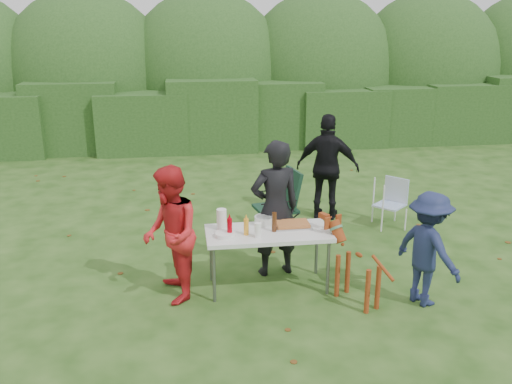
{
  "coord_description": "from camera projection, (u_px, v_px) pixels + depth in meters",
  "views": [
    {
      "loc": [
        -0.78,
        -5.76,
        3.16
      ],
      "look_at": [
        0.16,
        0.97,
        1.0
      ],
      "focal_mm": 38.0,
      "sensor_mm": 36.0,
      "label": 1
    }
  ],
  "objects": [
    {
      "name": "beer_bottle",
      "position": [
        274.0,
        222.0,
        6.47
      ],
      "size": [
        0.06,
        0.06,
        0.24
      ],
      "primitive_type": "cylinder",
      "color": "#47230F",
      "rests_on": "folding_table"
    },
    {
      "name": "folding_table",
      "position": [
        268.0,
        235.0,
        6.52
      ],
      "size": [
        1.5,
        0.7,
        0.74
      ],
      "color": "silver",
      "rests_on": "ground"
    },
    {
      "name": "person_red_jacket",
      "position": [
        171.0,
        235.0,
        6.23
      ],
      "size": [
        0.71,
        0.86,
        1.61
      ],
      "primitive_type": "imported",
      "rotation": [
        0.0,
        0.0,
        -1.43
      ],
      "color": "red",
      "rests_on": "ground"
    },
    {
      "name": "child",
      "position": [
        428.0,
        249.0,
        6.16
      ],
      "size": [
        0.81,
        1.0,
        1.35
      ],
      "primitive_type": "imported",
      "rotation": [
        0.0,
        0.0,
        1.99
      ],
      "color": "#1C254B",
      "rests_on": "ground"
    },
    {
      "name": "food_tray",
      "position": [
        292.0,
        226.0,
        6.65
      ],
      "size": [
        0.45,
        0.3,
        0.02
      ],
      "primitive_type": "cube",
      "color": "#B7B7BA",
      "rests_on": "folding_table"
    },
    {
      "name": "lawn_chair",
      "position": [
        390.0,
        203.0,
        8.6
      ],
      "size": [
        0.65,
        0.65,
        0.78
      ],
      "primitive_type": null,
      "rotation": [
        0.0,
        0.0,
        3.85
      ],
      "color": "#466EB6",
      "rests_on": "ground"
    },
    {
      "name": "focaccia_bread",
      "position": [
        292.0,
        224.0,
        6.64
      ],
      "size": [
        0.4,
        0.26,
        0.04
      ],
      "primitive_type": "cube",
      "color": "#B86A34",
      "rests_on": "food_tray"
    },
    {
      "name": "ketchup_bottle",
      "position": [
        230.0,
        227.0,
        6.33
      ],
      "size": [
        0.06,
        0.06,
        0.22
      ],
      "primitive_type": "cylinder",
      "color": "#A7000D",
      "rests_on": "folding_table"
    },
    {
      "name": "ground",
      "position": [
        254.0,
        296.0,
        6.5
      ],
      "size": [
        80.0,
        80.0,
        0.0
      ],
      "primitive_type": "plane",
      "color": "#1E4211"
    },
    {
      "name": "pasta_bowl",
      "position": [
        265.0,
        220.0,
        6.73
      ],
      "size": [
        0.26,
        0.26,
        0.1
      ],
      "primitive_type": "cylinder",
      "color": "silver",
      "rests_on": "folding_table"
    },
    {
      "name": "person_black_puffy",
      "position": [
        328.0,
        167.0,
        8.82
      ],
      "size": [
        1.11,
        0.79,
        1.75
      ],
      "primitive_type": "imported",
      "rotation": [
        0.0,
        0.0,
        2.74
      ],
      "color": "black",
      "rests_on": "ground"
    },
    {
      "name": "dog",
      "position": [
        358.0,
        266.0,
        6.23
      ],
      "size": [
        0.79,
        1.04,
        0.92
      ],
      "primitive_type": null,
      "rotation": [
        0.0,
        0.0,
        2.05
      ],
      "color": "maroon",
      "rests_on": "ground"
    },
    {
      "name": "cup_stack",
      "position": [
        258.0,
        230.0,
        6.3
      ],
      "size": [
        0.08,
        0.08,
        0.18
      ],
      "primitive_type": "cylinder",
      "color": "white",
      "rests_on": "folding_table"
    },
    {
      "name": "person_cook",
      "position": [
        275.0,
        209.0,
        6.84
      ],
      "size": [
        0.72,
        0.54,
        1.78
      ],
      "primitive_type": "imported",
      "rotation": [
        0.0,
        0.0,
        3.33
      ],
      "color": "black",
      "rests_on": "ground"
    },
    {
      "name": "shrub_backdrop",
      "position": [
        207.0,
        79.0,
        15.08
      ],
      "size": [
        20.0,
        2.6,
        3.2
      ],
      "primitive_type": "ellipsoid",
      "color": "#3D6628",
      "rests_on": "ground"
    },
    {
      "name": "mustard_bottle",
      "position": [
        246.0,
        227.0,
        6.37
      ],
      "size": [
        0.06,
        0.06,
        0.2
      ],
      "primitive_type": "cylinder",
      "color": "orange",
      "rests_on": "folding_table"
    },
    {
      "name": "paper_towel_roll",
      "position": [
        222.0,
        219.0,
        6.52
      ],
      "size": [
        0.12,
        0.12,
        0.26
      ],
      "primitive_type": "cylinder",
      "color": "white",
      "rests_on": "folding_table"
    },
    {
      "name": "camping_chair",
      "position": [
        276.0,
        204.0,
        8.1
      ],
      "size": [
        0.78,
        0.78,
        1.06
      ],
      "primitive_type": null,
      "rotation": [
        0.0,
        0.0,
        3.34
      ],
      "color": "#143222",
      "rests_on": "ground"
    },
    {
      "name": "hedge_row",
      "position": [
        211.0,
        115.0,
        13.79
      ],
      "size": [
        22.0,
        1.4,
        1.7
      ],
      "primitive_type": "cube",
      "color": "#23471C",
      "rests_on": "ground"
    },
    {
      "name": "plate_stack",
      "position": [
        225.0,
        235.0,
        6.34
      ],
      "size": [
        0.24,
        0.24,
        0.05
      ],
      "primitive_type": "cylinder",
      "color": "white",
      "rests_on": "folding_table"
    }
  ]
}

